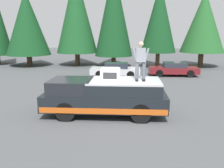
{
  "coord_description": "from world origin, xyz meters",
  "views": [
    {
      "loc": [
        -10.17,
        -0.27,
        3.78
      ],
      "look_at": [
        0.96,
        0.46,
        1.35
      ],
      "focal_mm": 39.25,
      "sensor_mm": 36.0,
      "label": 1
    }
  ],
  "objects_px": {
    "pickup_truck": "(105,97)",
    "compressor_unit": "(110,74)",
    "parked_car_silver": "(116,70)",
    "person_on_truck_bed": "(141,60)",
    "parked_car_maroon": "(174,69)"
  },
  "relations": [
    {
      "from": "compressor_unit",
      "to": "parked_car_silver",
      "type": "xyz_separation_m",
      "value": [
        9.71,
        0.27,
        -1.35
      ]
    },
    {
      "from": "pickup_truck",
      "to": "compressor_unit",
      "type": "xyz_separation_m",
      "value": [
        -0.12,
        -0.27,
        1.05
      ]
    },
    {
      "from": "parked_car_maroon",
      "to": "compressor_unit",
      "type": "bearing_deg",
      "value": 156.02
    },
    {
      "from": "compressor_unit",
      "to": "parked_car_silver",
      "type": "relative_size",
      "value": 0.2
    },
    {
      "from": "pickup_truck",
      "to": "compressor_unit",
      "type": "bearing_deg",
      "value": -114.96
    },
    {
      "from": "person_on_truck_bed",
      "to": "parked_car_silver",
      "type": "height_order",
      "value": "person_on_truck_bed"
    },
    {
      "from": "pickup_truck",
      "to": "person_on_truck_bed",
      "type": "xyz_separation_m",
      "value": [
        -0.14,
        -1.57,
        1.68
      ]
    },
    {
      "from": "pickup_truck",
      "to": "parked_car_silver",
      "type": "height_order",
      "value": "pickup_truck"
    },
    {
      "from": "person_on_truck_bed",
      "to": "pickup_truck",
      "type": "bearing_deg",
      "value": 84.98
    },
    {
      "from": "person_on_truck_bed",
      "to": "parked_car_silver",
      "type": "distance_m",
      "value": 10.05
    },
    {
      "from": "compressor_unit",
      "to": "person_on_truck_bed",
      "type": "distance_m",
      "value": 1.44
    },
    {
      "from": "person_on_truck_bed",
      "to": "parked_car_maroon",
      "type": "bearing_deg",
      "value": -17.77
    },
    {
      "from": "person_on_truck_bed",
      "to": "parked_car_silver",
      "type": "xyz_separation_m",
      "value": [
        9.73,
        1.57,
        -1.97
      ]
    },
    {
      "from": "parked_car_silver",
      "to": "pickup_truck",
      "type": "bearing_deg",
      "value": -179.97
    },
    {
      "from": "compressor_unit",
      "to": "parked_car_maroon",
      "type": "height_order",
      "value": "compressor_unit"
    }
  ]
}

